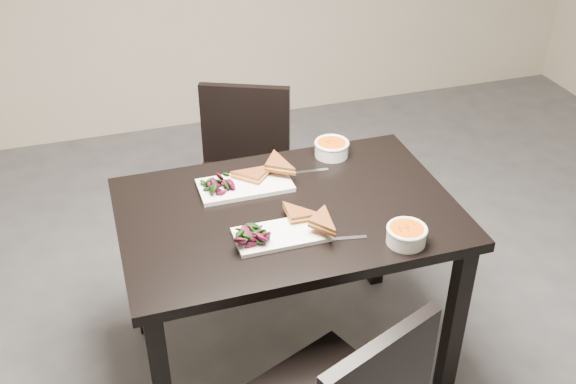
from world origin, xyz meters
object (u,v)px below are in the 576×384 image
Objects in this scene: plate_near at (281,235)px; soup_bowl_near at (407,234)px; chair_far at (243,167)px; soup_bowl_far at (332,148)px; plate_far at (245,185)px; table at (288,231)px.

soup_bowl_near is (0.39, -0.16, 0.03)m from plate_near.
chair_far is 0.96m from plate_near.
soup_bowl_far reaches higher than soup_bowl_near.
plate_far is 0.42m from soup_bowl_far.
soup_bowl_near reaches higher than table.
plate_far is (-0.13, -0.58, 0.27)m from chair_far.
chair_far is 2.45× the size of plate_far.
table is at bearing -67.21° from chair_far.
table is 0.46m from soup_bowl_near.
chair_far is 6.21× the size of soup_bowl_near.
plate_far is at bearing 121.65° from table.
soup_bowl_far is (-0.03, 0.62, 0.00)m from soup_bowl_near.
table is 0.24m from plate_far.
table is 0.78m from chair_far.
table is 0.20m from plate_near.
chair_far reaches higher than plate_near.
soup_bowl_near is at bearing -49.01° from plate_far.
plate_far is at bearing -161.94° from soup_bowl_far.
plate_near is 0.42m from soup_bowl_near.
soup_bowl_near reaches higher than plate_far.
chair_far reaches higher than table.
chair_far reaches higher than soup_bowl_far.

